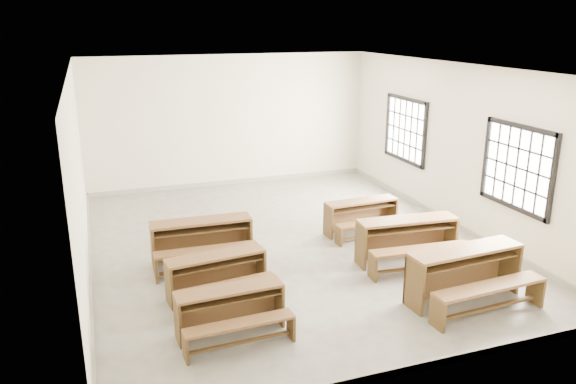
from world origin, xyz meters
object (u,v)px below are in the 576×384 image
object	(u,v)px
desk_set_1	(217,273)
desk_set_4	(408,238)
desk_set_2	(202,239)
desk_set_3	(467,271)
desk_set_5	(362,214)
desk_set_0	(231,308)

from	to	relation	value
desk_set_1	desk_set_4	xyz separation A→B (m)	(3.32, 0.16, 0.06)
desk_set_2	desk_set_3	bearing A→B (deg)	-35.86
desk_set_3	desk_set_5	xyz separation A→B (m)	(-0.18, 2.99, -0.09)
desk_set_0	desk_set_3	world-z (taller)	desk_set_3
desk_set_2	desk_set_4	world-z (taller)	desk_set_4
desk_set_3	desk_set_5	bearing A→B (deg)	89.76
desk_set_0	desk_set_1	distance (m)	1.08
desk_set_3	desk_set_5	world-z (taller)	desk_set_3
desk_set_0	desk_set_5	bearing A→B (deg)	37.43
desk_set_3	desk_set_1	bearing A→B (deg)	155.04
desk_set_0	desk_set_2	world-z (taller)	desk_set_2
desk_set_5	desk_set_3	bearing A→B (deg)	-89.44
desk_set_0	desk_set_2	bearing A→B (deg)	85.26
desk_set_4	desk_set_5	size ratio (longest dim) A/B	1.20
desk_set_0	desk_set_2	distance (m)	2.37
desk_set_5	desk_set_1	bearing A→B (deg)	-155.52
desk_set_2	desk_set_3	world-z (taller)	desk_set_3
desk_set_1	desk_set_3	bearing A→B (deg)	-27.87
desk_set_4	desk_set_1	bearing A→B (deg)	-172.64
desk_set_4	desk_set_2	bearing A→B (deg)	165.62
desk_set_0	desk_set_5	distance (m)	4.28
desk_set_1	desk_set_3	distance (m)	3.65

